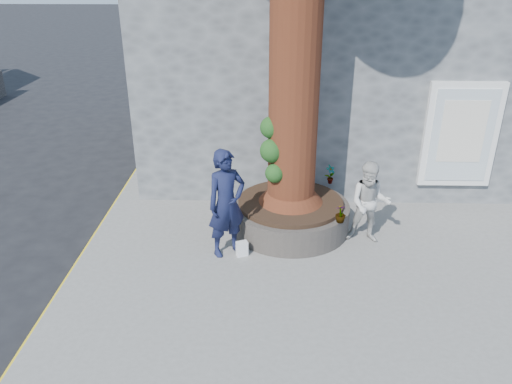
{
  "coord_description": "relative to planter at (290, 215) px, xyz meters",
  "views": [
    {
      "loc": [
        0.35,
        -6.73,
        4.95
      ],
      "look_at": [
        0.15,
        1.24,
        1.25
      ],
      "focal_mm": 35.0,
      "sensor_mm": 36.0,
      "label": 1
    }
  ],
  "objects": [
    {
      "name": "pavement",
      "position": [
        0.7,
        -1.0,
        -0.35
      ],
      "size": [
        9.0,
        8.0,
        0.12
      ],
      "primitive_type": "cube",
      "color": "slate",
      "rests_on": "ground"
    },
    {
      "name": "yellow_line",
      "position": [
        -3.85,
        -1.0,
        -0.41
      ],
      "size": [
        0.1,
        30.0,
        0.01
      ],
      "primitive_type": "cube",
      "color": "yellow",
      "rests_on": "ground"
    },
    {
      "name": "stone_shop",
      "position": [
        1.7,
        5.2,
        2.75
      ],
      "size": [
        10.3,
        8.3,
        6.3
      ],
      "color": "#535558",
      "rests_on": "ground"
    },
    {
      "name": "woman",
      "position": [
        1.43,
        -0.45,
        0.5
      ],
      "size": [
        0.86,
        0.72,
        1.58
      ],
      "primitive_type": "imported",
      "rotation": [
        0.0,
        0.0,
        -0.17
      ],
      "color": "beige",
      "rests_on": "pavement"
    },
    {
      "name": "man",
      "position": [
        -1.16,
        -0.95,
        0.69
      ],
      "size": [
        0.86,
        0.78,
        1.97
      ],
      "primitive_type": "imported",
      "rotation": [
        0.0,
        0.0,
        0.56
      ],
      "color": "#141837",
      "rests_on": "pavement"
    },
    {
      "name": "plant_b",
      "position": [
        0.09,
        0.08,
        0.51
      ],
      "size": [
        0.25,
        0.26,
        0.41
      ],
      "primitive_type": "imported",
      "rotation": [
        0.0,
        0.0,
        1.73
      ],
      "color": "gray",
      "rests_on": "planter"
    },
    {
      "name": "plant_a",
      "position": [
        0.85,
        0.85,
        0.51
      ],
      "size": [
        0.26,
        0.23,
        0.4
      ],
      "primitive_type": "imported",
      "rotation": [
        0.0,
        0.0,
        0.55
      ],
      "color": "gray",
      "rests_on": "planter"
    },
    {
      "name": "planter",
      "position": [
        0.0,
        0.0,
        0.0
      ],
      "size": [
        2.3,
        2.3,
        0.6
      ],
      "color": "black",
      "rests_on": "pavement"
    },
    {
      "name": "shopping_bag",
      "position": [
        -0.9,
        -1.05,
        -0.15
      ],
      "size": [
        0.23,
        0.19,
        0.28
      ],
      "primitive_type": "cube",
      "rotation": [
        0.0,
        0.0,
        0.38
      ],
      "color": "white",
      "rests_on": "pavement"
    },
    {
      "name": "plant_d",
      "position": [
        0.12,
        0.85,
        0.44
      ],
      "size": [
        0.3,
        0.31,
        0.26
      ],
      "primitive_type": "imported",
      "rotation": [
        0.0,
        0.0,
        5.2
      ],
      "color": "gray",
      "rests_on": "planter"
    },
    {
      "name": "ground",
      "position": [
        -0.8,
        -2.0,
        -0.41
      ],
      "size": [
        120.0,
        120.0,
        0.0
      ],
      "primitive_type": "plane",
      "color": "black",
      "rests_on": "ground"
    },
    {
      "name": "plant_c",
      "position": [
        0.85,
        -0.85,
        0.47
      ],
      "size": [
        0.22,
        0.22,
        0.33
      ],
      "primitive_type": "imported",
      "rotation": [
        0.0,
        0.0,
        3.32
      ],
      "color": "gray",
      "rests_on": "planter"
    }
  ]
}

